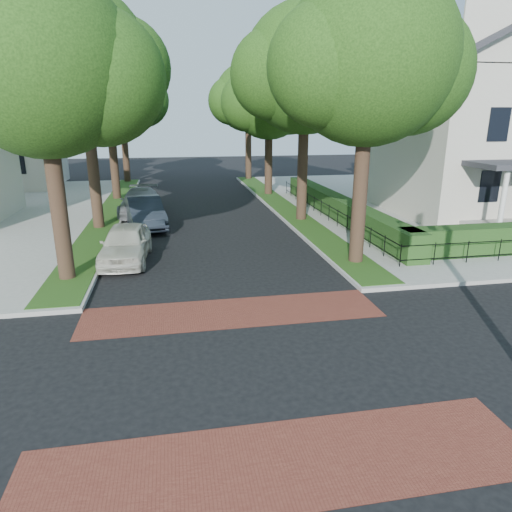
{
  "coord_description": "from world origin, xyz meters",
  "views": [
    {
      "loc": [
        -1.62,
        -9.48,
        5.72
      ],
      "look_at": [
        0.82,
        3.74,
        1.6
      ],
      "focal_mm": 32.0,
      "sensor_mm": 36.0,
      "label": 1
    }
  ],
  "objects": [
    {
      "name": "parked_car_front",
      "position": [
        -3.6,
        9.11,
        0.77
      ],
      "size": [
        2.07,
        4.59,
        1.53
      ],
      "primitive_type": "imported",
      "rotation": [
        0.0,
        0.0,
        -0.06
      ],
      "color": "beige",
      "rests_on": "ground"
    },
    {
      "name": "crosswalk_far",
      "position": [
        0.0,
        3.2,
        0.01
      ],
      "size": [
        9.0,
        2.2,
        0.01
      ],
      "primitive_type": "cube",
      "color": "maroon",
      "rests_on": "ground"
    },
    {
      "name": "crosswalk_near",
      "position": [
        0.0,
        -3.2,
        0.01
      ],
      "size": [
        9.0,
        2.2,
        0.01
      ],
      "primitive_type": "cube",
      "color": "maroon",
      "rests_on": "ground"
    },
    {
      "name": "parked_car_rear",
      "position": [
        -3.6,
        18.83,
        0.76
      ],
      "size": [
        2.46,
        5.35,
        1.52
      ],
      "primitive_type": "imported",
      "rotation": [
        0.0,
        0.0,
        -0.07
      ],
      "color": "slate",
      "rests_on": "ground"
    },
    {
      "name": "grass_strip_ne",
      "position": [
        5.4,
        19.1,
        0.16
      ],
      "size": [
        1.6,
        29.8,
        0.02
      ],
      "primitive_type": "cube",
      "color": "#274B15",
      "rests_on": "sidewalk_ne"
    },
    {
      "name": "tree_left_near",
      "position": [
        -5.4,
        7.23,
        7.27
      ],
      "size": [
        7.5,
        6.45,
        10.2
      ],
      "color": "black",
      "rests_on": "sidewalk_nw"
    },
    {
      "name": "hedge_main_road",
      "position": [
        7.7,
        15.0,
        0.75
      ],
      "size": [
        1.0,
        18.0,
        1.2
      ],
      "primitive_type": "cube",
      "color": "#1D3E15",
      "rests_on": "sidewalk_ne"
    },
    {
      "name": "house_victorian",
      "position": [
        17.51,
        15.92,
        6.02
      ],
      "size": [
        13.0,
        13.05,
        12.48
      ],
      "color": "beige",
      "rests_on": "sidewalk_ne"
    },
    {
      "name": "fence_main_road",
      "position": [
        6.9,
        15.0,
        0.6
      ],
      "size": [
        0.06,
        18.0,
        0.9
      ],
      "primitive_type": null,
      "color": "black",
      "rests_on": "sidewalk_ne"
    },
    {
      "name": "tree_right_near",
      "position": [
        5.6,
        7.24,
        7.63
      ],
      "size": [
        7.75,
        6.67,
        10.66
      ],
      "color": "black",
      "rests_on": "sidewalk_ne"
    },
    {
      "name": "sidewalk_ne",
      "position": [
        19.5,
        19.0,
        0.07
      ],
      "size": [
        30.0,
        30.0,
        0.15
      ],
      "primitive_type": "cube",
      "color": "gray",
      "rests_on": "ground"
    },
    {
      "name": "ground",
      "position": [
        0.0,
        0.0,
        0.0
      ],
      "size": [
        120.0,
        120.0,
        0.0
      ],
      "primitive_type": "plane",
      "color": "black",
      "rests_on": "ground"
    },
    {
      "name": "tree_left_back",
      "position": [
        -5.4,
        33.24,
        7.41
      ],
      "size": [
        7.75,
        6.66,
        10.44
      ],
      "color": "black",
      "rests_on": "sidewalk_nw"
    },
    {
      "name": "tree_right_far",
      "position": [
        5.6,
        24.22,
        6.91
      ],
      "size": [
        7.25,
        6.23,
        9.74
      ],
      "color": "black",
      "rests_on": "sidewalk_ne"
    },
    {
      "name": "grass_strip_nw",
      "position": [
        -5.4,
        19.1,
        0.16
      ],
      "size": [
        1.6,
        29.8,
        0.02
      ],
      "primitive_type": "cube",
      "color": "#274B15",
      "rests_on": "sidewalk_nw"
    },
    {
      "name": "parked_car_middle",
      "position": [
        -3.11,
        15.14,
        0.81
      ],
      "size": [
        2.54,
        5.16,
        1.63
      ],
      "primitive_type": "imported",
      "rotation": [
        0.0,
        0.0,
        0.17
      ],
      "color": "#1F252E",
      "rests_on": "ground"
    },
    {
      "name": "tree_right_mid",
      "position": [
        5.61,
        15.25,
        7.99
      ],
      "size": [
        8.25,
        7.09,
        11.22
      ],
      "color": "black",
      "rests_on": "sidewalk_ne"
    },
    {
      "name": "tree_left_far",
      "position": [
        -5.4,
        24.22,
        7.12
      ],
      "size": [
        7.0,
        6.02,
        9.86
      ],
      "color": "black",
      "rests_on": "sidewalk_nw"
    },
    {
      "name": "tree_left_mid",
      "position": [
        -5.39,
        15.24,
        8.34
      ],
      "size": [
        8.0,
        6.88,
        11.48
      ],
      "color": "black",
      "rests_on": "sidewalk_nw"
    },
    {
      "name": "tree_right_back",
      "position": [
        5.6,
        33.23,
        7.27
      ],
      "size": [
        7.5,
        6.45,
        10.2
      ],
      "color": "black",
      "rests_on": "sidewalk_ne"
    }
  ]
}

